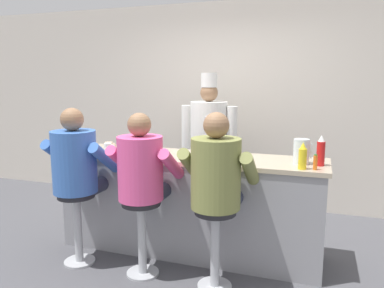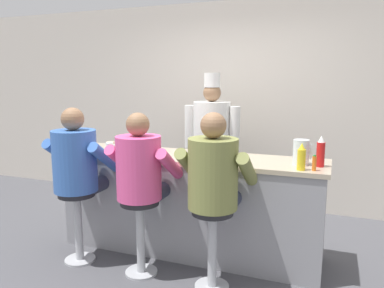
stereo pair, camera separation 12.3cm
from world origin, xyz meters
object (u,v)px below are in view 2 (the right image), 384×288
Objects in this scene: mustard_bottle_yellow at (301,158)px; diner_seated_blue at (77,165)px; hot_sauce_bottle_orange at (314,163)px; cereal_bowl at (135,149)px; cook_in_whites_near at (212,140)px; diner_seated_pink at (141,173)px; coffee_mug_tan at (111,145)px; ketchup_bottle_red at (321,152)px; diner_seated_olive at (214,179)px; breakfast_plate at (82,149)px; napkin_dispenser_chrome at (203,154)px; water_pitcher_clear at (301,152)px; coffee_mug_white at (110,147)px; cup_stack_steel at (210,137)px.

diner_seated_blue is (-1.94, -0.32, -0.16)m from mustard_bottle_yellow.
hot_sauce_bottle_orange is 0.09× the size of diner_seated_blue.
cook_in_whites_near is (0.52, 0.95, -0.02)m from cereal_bowl.
cereal_bowl is at bearing 123.79° from diner_seated_pink.
cereal_bowl is 0.29m from coffee_mug_tan.
ketchup_bottle_red is at bearing 52.53° from mustard_bottle_yellow.
hot_sauce_bottle_orange is 0.81m from diner_seated_olive.
ketchup_bottle_red reaches higher than mustard_bottle_yellow.
hot_sauce_bottle_orange is 0.77× the size of cereal_bowl.
mustard_bottle_yellow reaches higher than coffee_mug_tan.
mustard_bottle_yellow is at bearing -1.64° from breakfast_plate.
diner_seated_pink is at bearing -179.89° from diner_seated_olive.
coffee_mug_tan is 0.58m from diner_seated_blue.
breakfast_plate is 1.58m from diner_seated_olive.
ketchup_bottle_red reaches higher than napkin_dispenser_chrome.
napkin_dispenser_chrome is (-0.83, -0.17, -0.05)m from water_pitcher_clear.
cereal_bowl is 0.85m from napkin_dispenser_chrome.
ketchup_bottle_red is 1.57× the size of cereal_bowl.
coffee_mug_white is 0.08× the size of diner_seated_olive.
hot_sauce_bottle_orange is 0.09× the size of diner_seated_pink.
diner_seated_blue is (-0.07, -0.43, -0.10)m from coffee_mug_white.
hot_sauce_bottle_orange is 0.07× the size of cook_in_whites_near.
napkin_dispenser_chrome reaches higher than coffee_mug_tan.
coffee_mug_white is 1.32m from diner_seated_olive.
cup_stack_steel is 1.25m from diner_seated_blue.
cereal_bowl is 1.32× the size of napkin_dispenser_chrome.
water_pitcher_clear is 0.82m from diner_seated_olive.
coffee_mug_white is 0.32× the size of cup_stack_steel.
coffee_mug_white is 0.16m from coffee_mug_tan.
ketchup_bottle_red is 0.68× the size of cup_stack_steel.
cereal_bowl is (-1.80, 0.07, -0.10)m from ketchup_bottle_red.
water_pitcher_clear is 0.89× the size of breakfast_plate.
cup_stack_steel is 1.01m from cook_in_whites_near.
diner_seated_pink is 0.80× the size of cook_in_whites_near.
cook_in_whites_near is (0.81, 0.94, -0.04)m from coffee_mug_tan.
diner_seated_olive is (-0.63, -0.32, -0.16)m from mustard_bottle_yellow.
ketchup_bottle_red is 2.15× the size of coffee_mug_white.
diner_seated_pink is (0.59, -0.43, -0.11)m from coffee_mug_white.
napkin_dispenser_chrome is (1.32, -0.03, 0.05)m from breakfast_plate.
coffee_mug_tan is at bearing -130.52° from cook_in_whites_near.
hot_sauce_bottle_orange is 1.43m from diner_seated_pink.
breakfast_plate is at bearing -160.05° from cereal_bowl.
ketchup_bottle_red is 0.15× the size of cook_in_whites_near.
hot_sauce_bottle_orange is 0.99× the size of coffee_mug_tan.
diner_seated_olive is at bearing -147.25° from ketchup_bottle_red.
diner_seated_blue is at bearing 179.88° from diner_seated_pink.
mustard_bottle_yellow is at bearing -172.09° from hot_sauce_bottle_orange.
cup_stack_steel is at bearing 111.56° from diner_seated_olive.
breakfast_plate is 2.01× the size of coffee_mug_white.
breakfast_plate is 0.54m from cereal_bowl.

